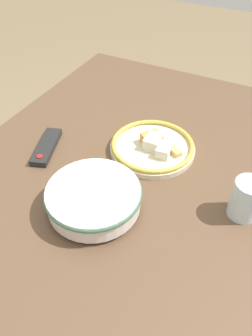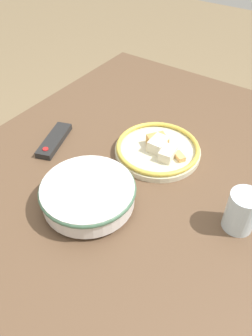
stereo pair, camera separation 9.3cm
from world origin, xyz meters
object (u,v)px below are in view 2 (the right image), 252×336
(drinking_glass, at_px, (242,211))
(noodle_bowl, at_px, (88,194))
(food_plate, at_px, (158,149))
(tv_remote, at_px, (54,140))

(drinking_glass, bearing_deg, noodle_bowl, 114.11)
(food_plate, xyz_separation_m, drinking_glass, (-0.13, -0.31, 0.04))
(noodle_bowl, relative_size, drinking_glass, 2.28)
(noodle_bowl, xyz_separation_m, food_plate, (0.29, -0.04, -0.02))
(noodle_bowl, xyz_separation_m, tv_remote, (0.14, 0.26, -0.03))
(tv_remote, height_order, drinking_glass, drinking_glass)
(noodle_bowl, relative_size, tv_remote, 1.39)
(food_plate, relative_size, tv_remote, 1.48)
(tv_remote, relative_size, drinking_glass, 1.64)
(food_plate, height_order, drinking_glass, drinking_glass)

